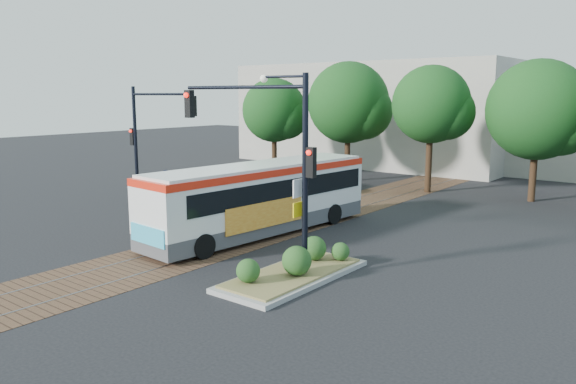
% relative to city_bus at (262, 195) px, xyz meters
% --- Properties ---
extents(ground, '(120.00, 120.00, 0.00)m').
position_rel_city_bus_xyz_m(ground, '(-0.38, -2.67, -1.59)').
color(ground, black).
rests_on(ground, ground).
extents(trackbed, '(3.60, 40.00, 0.02)m').
position_rel_city_bus_xyz_m(trackbed, '(-0.38, 1.33, -1.59)').
color(trackbed, brown).
rests_on(trackbed, ground).
extents(tree_row, '(26.40, 5.60, 7.67)m').
position_rel_city_bus_xyz_m(tree_row, '(0.83, 13.75, 3.26)').
color(tree_row, '#382314').
rests_on(tree_row, ground).
extents(warehouses, '(40.00, 13.00, 8.00)m').
position_rel_city_bus_xyz_m(warehouses, '(-0.90, 26.08, 2.22)').
color(warehouses, '#ADA899').
rests_on(warehouses, ground).
extents(city_bus, '(3.12, 10.82, 2.86)m').
position_rel_city_bus_xyz_m(city_bus, '(0.00, 0.00, 0.00)').
color(city_bus, '#48484A').
rests_on(city_bus, ground).
extents(traffic_island, '(2.20, 5.20, 1.13)m').
position_rel_city_bus_xyz_m(traffic_island, '(4.44, -3.56, -1.26)').
color(traffic_island, gray).
rests_on(traffic_island, ground).
extents(signal_pole_main, '(5.49, 0.46, 6.00)m').
position_rel_city_bus_xyz_m(signal_pole_main, '(3.49, -3.47, 2.57)').
color(signal_pole_main, black).
rests_on(signal_pole_main, ground).
extents(signal_pole_left, '(4.99, 0.34, 6.00)m').
position_rel_city_bus_xyz_m(signal_pole_left, '(-8.74, 1.33, 2.27)').
color(signal_pole_left, black).
rests_on(signal_pole_left, ground).
extents(officer, '(0.78, 0.62, 1.86)m').
position_rel_city_bus_xyz_m(officer, '(-7.59, 1.40, -0.66)').
color(officer, black).
rests_on(officer, ground).
extents(parked_car, '(4.67, 3.30, 1.26)m').
position_rel_city_bus_xyz_m(parked_car, '(-4.10, 10.19, -0.96)').
color(parked_car, black).
rests_on(parked_car, ground).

